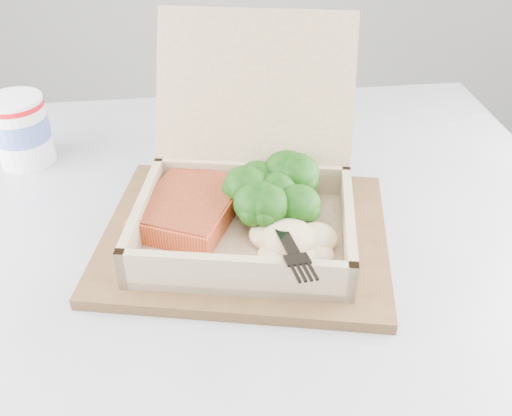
{
  "coord_description": "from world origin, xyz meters",
  "views": [
    {
      "loc": [
        0.53,
        0.06,
        1.18
      ],
      "look_at": [
        0.59,
        0.58,
        0.8
      ],
      "focal_mm": 40.0,
      "sensor_mm": 36.0,
      "label": 1
    }
  ],
  "objects": [
    {
      "name": "salmon_fillet",
      "position": [
        0.51,
        0.59,
        0.8
      ],
      "size": [
        0.14,
        0.15,
        0.03
      ],
      "primitive_type": "cube",
      "rotation": [
        0.0,
        0.0,
        -0.42
      ],
      "color": "#EB552E",
      "rests_on": "takeout_container"
    },
    {
      "name": "broccoli_pile",
      "position": [
        0.61,
        0.59,
        0.81
      ],
      "size": [
        0.13,
        0.13,
        0.05
      ],
      "primitive_type": null,
      "color": "#246616",
      "rests_on": "takeout_container"
    },
    {
      "name": "paper_cup",
      "position": [
        0.29,
        0.78,
        0.81
      ],
      "size": [
        0.08,
        0.08,
        0.1
      ],
      "color": "white",
      "rests_on": "cafe_table"
    },
    {
      "name": "cafe_table",
      "position": [
        0.56,
        0.53,
        0.56
      ],
      "size": [
        0.89,
        0.89,
        0.76
      ],
      "rotation": [
        0.0,
        0.0,
        0.01
      ],
      "color": "black",
      "rests_on": "floor"
    },
    {
      "name": "serving_tray",
      "position": [
        0.57,
        0.57,
        0.77
      ],
      "size": [
        0.37,
        0.32,
        0.01
      ],
      "primitive_type": "cube",
      "rotation": [
        0.0,
        0.0,
        -0.2
      ],
      "color": "brown",
      "rests_on": "cafe_table"
    },
    {
      "name": "plastic_fork",
      "position": [
        0.6,
        0.55,
        0.81
      ],
      "size": [
        0.04,
        0.17,
        0.02
      ],
      "rotation": [
        0.0,
        0.0,
        3.25
      ],
      "color": "black",
      "rests_on": "mashed_potatoes"
    },
    {
      "name": "takeout_container",
      "position": [
        0.58,
        0.6,
        0.82
      ],
      "size": [
        0.28,
        0.31,
        0.2
      ],
      "rotation": [
        0.0,
        0.0,
        -0.19
      ],
      "color": "tan",
      "rests_on": "serving_tray"
    },
    {
      "name": "mashed_potatoes",
      "position": [
        0.62,
        0.52,
        0.8
      ],
      "size": [
        0.1,
        0.08,
        0.03
      ],
      "primitive_type": "ellipsoid",
      "color": "beige",
      "rests_on": "takeout_container"
    },
    {
      "name": "receipt",
      "position": [
        0.57,
        0.76,
        0.76
      ],
      "size": [
        0.1,
        0.14,
        0.0
      ],
      "primitive_type": "cube",
      "rotation": [
        0.0,
        0.0,
        -0.24
      ],
      "color": "silver",
      "rests_on": "cafe_table"
    }
  ]
}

